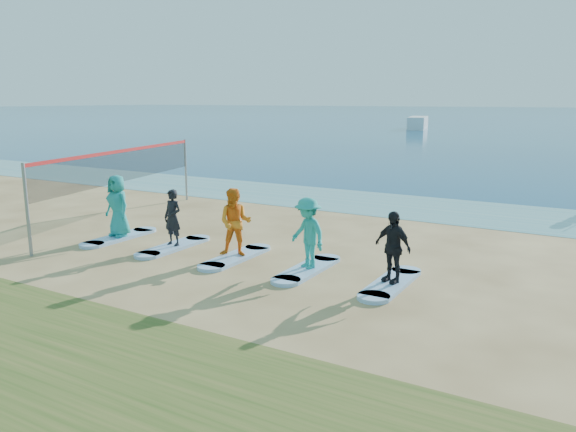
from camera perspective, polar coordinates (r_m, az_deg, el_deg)
The scene contains 14 objects.
ground at distance 12.92m, azimuth -1.03°, elevation -6.77°, with size 600.00×600.00×0.00m, color tan.
shallow_water at distance 22.29m, azimuth 13.14°, elevation 0.87°, with size 600.00×600.00×0.00m, color teal.
volleyball_net at distance 19.67m, azimuth -16.42°, elevation 4.87°, with size 2.16×8.85×2.50m.
boat_offshore_a at distance 81.42m, azimuth 13.03°, elevation 8.59°, with size 2.22×8.50×1.72m, color silver.
surfboard_0 at distance 17.60m, azimuth -16.73°, elevation -2.08°, with size 0.70×2.20×0.09m, color #91B9E1.
student_0 at distance 17.40m, azimuth -16.92°, elevation 1.01°, with size 0.90×0.58×1.84m, color teal.
surfboard_1 at distance 16.13m, azimuth -11.51°, elevation -3.05°, with size 0.70×2.20×0.09m, color #91B9E1.
student_1 at distance 15.94m, azimuth -11.64°, elevation -0.15°, with size 0.58×0.38×1.58m, color black.
surfboard_2 at distance 14.83m, azimuth -5.31°, elevation -4.17°, with size 0.70×2.20×0.09m, color #91B9E1.
student_2 at distance 14.61m, azimuth -5.38°, elevation -0.65°, with size 0.86×0.67×1.78m, color orange.
surfboard_3 at distance 13.74m, azimuth 1.99°, elevation -5.43°, with size 0.70×2.20×0.09m, color #91B9E1.
student_3 at distance 13.50m, azimuth 2.02°, elevation -1.74°, with size 1.12×0.64×1.73m, color teal.
surfboard_4 at distance 12.92m, azimuth 10.43°, elevation -6.76°, with size 0.70×2.20×0.09m, color #91B9E1.
student_4 at distance 12.68m, azimuth 10.57°, elevation -3.09°, with size 0.95×0.39×1.62m, color black.
Camera 1 is at (6.38, -10.46, 4.11)m, focal length 35.00 mm.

